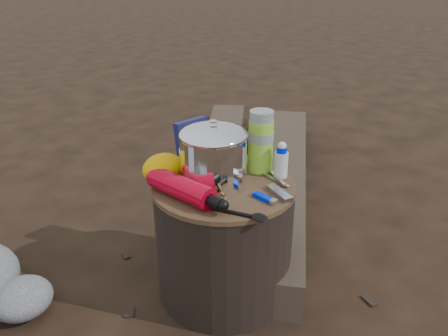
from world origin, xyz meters
TOP-DOWN VIEW (x-y plane):
  - ground at (0.00, 0.00)m, footprint 60.00×60.00m
  - stump at (0.00, 0.00)m, footprint 0.46×0.46m
  - log_main at (0.63, 0.44)m, footprint 1.47×1.47m
  - log_small at (0.75, 1.06)m, footprint 0.93×1.05m
  - foil_windscreen at (-0.03, 0.02)m, footprint 0.20×0.20m
  - camping_pot at (-0.03, 0.01)m, footprint 0.21×0.21m
  - fuel_bottle at (-0.16, -0.01)m, footprint 0.14×0.30m
  - thermos at (0.16, 0.01)m, footprint 0.08×0.08m
  - travel_mug at (0.09, 0.12)m, footprint 0.09×0.09m
  - stuff_sack at (-0.15, 0.13)m, footprint 0.14×0.11m
  - food_pouch at (0.01, 0.20)m, footprint 0.13×0.04m
  - lighter at (0.04, -0.15)m, footprint 0.03×0.09m
  - multitool at (0.09, -0.16)m, footprint 0.05×0.11m
  - pot_grabber at (0.15, -0.07)m, footprint 0.06×0.15m
  - spork at (-0.09, -0.17)m, footprint 0.11×0.15m
  - squeeze_bottle at (0.18, -0.06)m, footprint 0.05×0.05m

SIDE VIEW (x-z plane):
  - ground at x=0.00m, z-range 0.00..0.00m
  - log_small at x=0.75m, z-range 0.00..0.10m
  - log_main at x=0.63m, z-range 0.00..0.15m
  - stump at x=0.00m, z-range 0.00..0.42m
  - spork at x=-0.09m, z-range 0.42..0.44m
  - pot_grabber at x=0.15m, z-range 0.42..0.44m
  - multitool at x=0.09m, z-range 0.42..0.44m
  - lighter at x=0.04m, z-range 0.42..0.44m
  - fuel_bottle at x=-0.16m, z-range 0.42..0.49m
  - stuff_sack at x=-0.15m, z-range 0.42..0.52m
  - squeeze_bottle at x=0.18m, z-range 0.42..0.53m
  - foil_windscreen at x=-0.03m, z-range 0.42..0.55m
  - travel_mug at x=0.09m, z-range 0.42..0.55m
  - food_pouch at x=0.01m, z-range 0.42..0.58m
  - camping_pot at x=-0.03m, z-range 0.42..0.63m
  - thermos at x=0.16m, z-range 0.42..0.63m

